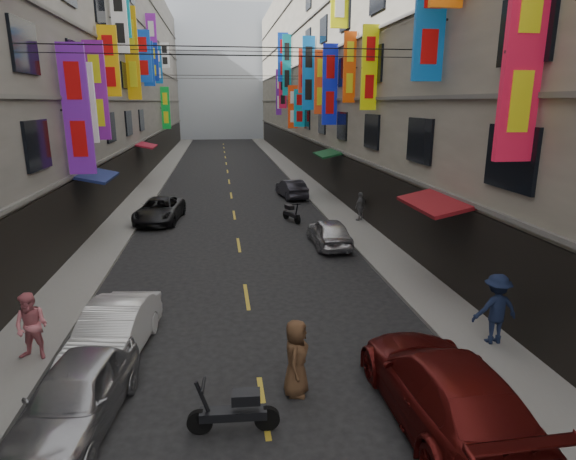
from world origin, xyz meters
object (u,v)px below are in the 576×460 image
object	(u,v)px
car_left_far	(160,210)
pedestrian_rfar	(361,206)
car_left_near	(76,395)
pedestrian_lfar	(31,326)
car_left_mid	(114,331)
car_right_far	(291,189)
scooter_crossing	(235,412)
pedestrian_crossing	(296,358)
car_right_mid	(329,232)
pedestrian_rnear	(496,309)
scooter_far_right	(291,213)
car_right_near	(444,389)

from	to	relation	value
car_left_far	pedestrian_rfar	distance (m)	10.75
car_left_near	pedestrian_lfar	bearing A→B (deg)	130.99
car_left_near	car_left_far	distance (m)	17.11
car_left_mid	car_right_far	xyz separation A→B (m)	(7.52, 19.97, -0.04)
scooter_crossing	pedestrian_lfar	world-z (taller)	pedestrian_lfar
pedestrian_lfar	pedestrian_crossing	distance (m)	6.54
car_right_far	pedestrian_lfar	bearing A→B (deg)	57.24
car_left_near	car_right_mid	xyz separation A→B (m)	(7.69, 11.38, -0.04)
scooter_crossing	pedestrian_rnear	world-z (taller)	pedestrian_rnear
car_right_far	pedestrian_lfar	size ratio (longest dim) A/B	2.20
scooter_crossing	scooter_far_right	bearing A→B (deg)	-8.81
car_right_near	pedestrian_lfar	bearing A→B (deg)	-22.84
car_right_far	pedestrian_rfar	bearing A→B (deg)	101.83
pedestrian_crossing	pedestrian_rfar	bearing A→B (deg)	-2.61
pedestrian_lfar	car_right_far	bearing A→B (deg)	78.00
car_left_mid	car_left_far	bearing A→B (deg)	100.16
car_left_near	car_right_far	xyz separation A→B (m)	(7.68, 22.70, -0.05)
car_right_mid	car_right_near	bearing A→B (deg)	87.15
car_left_far	scooter_crossing	bearing A→B (deg)	-72.64
car_left_near	scooter_far_right	bearing A→B (deg)	75.55
car_right_near	pedestrian_rnear	bearing A→B (deg)	-135.25
car_left_mid	pedestrian_crossing	xyz separation A→B (m)	(4.28, -2.29, 0.21)
car_left_near	car_left_mid	bearing A→B (deg)	94.60
scooter_far_right	pedestrian_rfar	xyz separation A→B (m)	(3.60, -0.79, 0.45)
car_right_far	pedestrian_crossing	size ratio (longest dim) A/B	2.15
car_right_mid	pedestrian_lfar	size ratio (longest dim) A/B	2.18
car_left_mid	car_right_far	size ratio (longest dim) A/B	1.07
scooter_crossing	car_left_far	distance (m)	18.07
car_left_mid	car_right_near	xyz separation A→B (m)	(7.02, -3.69, 0.10)
car_left_near	pedestrian_rfar	size ratio (longest dim) A/B	2.56
scooter_far_right	pedestrian_rfar	bearing A→B (deg)	147.78
car_right_far	pedestrian_crossing	world-z (taller)	pedestrian_crossing
scooter_crossing	car_right_far	distance (m)	23.80
pedestrian_lfar	pedestrian_crossing	bearing A→B (deg)	-6.53
scooter_crossing	car_right_near	xyz separation A→B (m)	(4.11, -0.31, 0.32)
car_left_mid	pedestrian_crossing	size ratio (longest dim) A/B	2.30
car_left_far	pedestrian_crossing	world-z (taller)	pedestrian_crossing
car_left_mid	pedestrian_rnear	distance (m)	9.79
car_left_near	pedestrian_crossing	xyz separation A→B (m)	(4.45, 0.45, 0.20)
pedestrian_crossing	car_right_near	bearing A→B (deg)	-98.24
scooter_far_right	pedestrian_rnear	bearing A→B (deg)	82.86
car_right_near	pedestrian_rfar	size ratio (longest dim) A/B	3.42
car_left_far	car_right_near	size ratio (longest dim) A/B	0.87
car_left_mid	pedestrian_rfar	world-z (taller)	pedestrian_rfar
scooter_crossing	car_right_near	distance (m)	4.14
car_right_near	pedestrian_crossing	xyz separation A→B (m)	(-2.74, 1.40, 0.11)
car_left_far	car_right_far	world-z (taller)	car_left_far
car_left_near	car_left_mid	world-z (taller)	car_left_near
car_right_far	pedestrian_crossing	distance (m)	22.49
car_right_mid	scooter_crossing	bearing A→B (deg)	68.48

